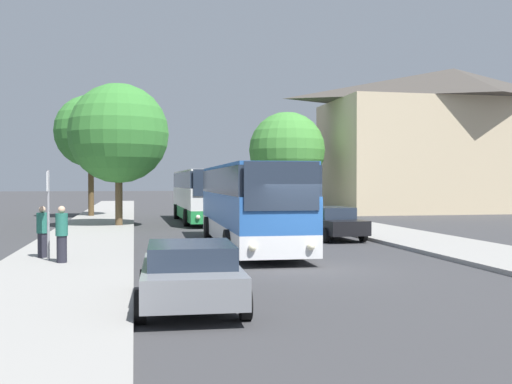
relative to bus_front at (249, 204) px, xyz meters
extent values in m
plane|color=#38383A|center=(0.58, -5.96, -1.71)|extent=(300.00, 300.00, 0.00)
cube|color=gray|center=(-6.42, -5.96, -1.64)|extent=(4.00, 120.00, 0.15)
cube|color=#C6B28E|center=(22.53, 24.04, 2.93)|extent=(21.44, 10.05, 9.29)
pyramid|color=#423D38|center=(22.53, 24.04, 9.08)|extent=(21.44, 10.05, 3.01)
cube|color=silver|center=(0.00, 0.02, -1.09)|extent=(2.81, 12.00, 0.70)
cube|color=#285BA8|center=(0.00, 0.02, -0.16)|extent=(2.81, 12.00, 1.14)
cube|color=#232D3D|center=(0.00, 0.02, 0.88)|extent=(2.83, 11.76, 0.95)
cube|color=#285BA8|center=(0.00, 0.02, 1.42)|extent=(2.76, 11.76, 0.12)
cube|color=#232D3D|center=(-0.15, -5.98, 0.73)|extent=(2.26, 0.12, 1.45)
sphere|color=#F4EAC1|center=(-1.03, -5.98, -1.05)|extent=(0.24, 0.24, 0.24)
sphere|color=#F4EAC1|center=(0.73, -6.02, -1.05)|extent=(0.24, 0.24, 0.24)
cylinder|color=black|center=(-1.35, -3.53, -1.21)|extent=(0.33, 1.01, 1.00)
cylinder|color=black|center=(1.17, -3.60, -1.21)|extent=(0.33, 1.01, 1.00)
cylinder|color=black|center=(-1.17, 3.63, -1.21)|extent=(0.33, 1.01, 1.00)
cylinder|color=black|center=(1.35, 3.56, -1.21)|extent=(0.33, 1.01, 1.00)
cube|color=#238942|center=(-0.21, 15.01, -1.09)|extent=(2.73, 11.75, 0.70)
cube|color=silver|center=(-0.21, 15.01, -0.13)|extent=(2.73, 11.75, 1.22)
cube|color=#232D3D|center=(-0.21, 15.01, 0.96)|extent=(2.75, 11.51, 0.95)
cube|color=silver|center=(-0.21, 15.01, 1.49)|extent=(2.68, 11.51, 0.12)
cube|color=#232D3D|center=(-0.13, 9.12, 0.81)|extent=(2.32, 0.09, 1.45)
sphere|color=#F4EAC1|center=(-1.03, 9.09, -1.05)|extent=(0.24, 0.24, 0.24)
sphere|color=#F4EAC1|center=(0.77, 9.11, -1.05)|extent=(0.24, 0.24, 0.24)
cylinder|color=black|center=(-1.45, 11.48, -1.21)|extent=(0.31, 1.00, 1.00)
cylinder|color=black|center=(1.13, 11.51, -1.21)|extent=(0.31, 1.00, 1.00)
cylinder|color=black|center=(-1.54, 18.51, -1.21)|extent=(0.31, 1.00, 1.00)
cylinder|color=black|center=(1.04, 18.54, -1.21)|extent=(0.31, 1.00, 1.00)
cube|color=slate|center=(-3.28, -10.81, -1.11)|extent=(2.10, 4.20, 0.59)
cube|color=#232D3D|center=(-3.29, -10.97, -0.60)|extent=(1.78, 2.21, 0.43)
cylinder|color=black|center=(-4.18, -9.49, -1.40)|extent=(0.23, 0.63, 0.62)
cylinder|color=black|center=(-2.27, -9.58, -1.40)|extent=(0.23, 0.63, 0.62)
cylinder|color=black|center=(-4.29, -12.04, -1.40)|extent=(0.23, 0.63, 0.62)
cylinder|color=black|center=(-2.38, -12.12, -1.40)|extent=(0.23, 0.63, 0.62)
cube|color=black|center=(4.29, 2.46, -1.09)|extent=(1.91, 4.50, 0.62)
cube|color=#232D3D|center=(4.28, 2.63, -0.53)|extent=(1.60, 2.37, 0.50)
cylinder|color=black|center=(5.20, 1.13, -1.40)|extent=(0.23, 0.63, 0.62)
cylinder|color=black|center=(3.50, 1.05, -1.40)|extent=(0.23, 0.63, 0.62)
cylinder|color=black|center=(5.08, 3.87, -1.40)|extent=(0.23, 0.63, 0.62)
cylinder|color=black|center=(3.37, 3.79, -1.40)|extent=(0.23, 0.63, 0.62)
cylinder|color=gray|center=(-6.98, -3.77, -0.17)|extent=(0.08, 0.08, 2.78)
cube|color=silver|center=(-6.98, -3.77, 0.87)|extent=(0.03, 0.45, 0.60)
cylinder|color=#23232D|center=(-6.53, -4.36, -1.16)|extent=(0.30, 0.30, 0.81)
cylinder|color=#236656|center=(-6.53, -4.36, -0.42)|extent=(0.36, 0.36, 0.67)
sphere|color=tan|center=(-6.53, -4.36, 0.03)|extent=(0.22, 0.22, 0.22)
cylinder|color=#23232D|center=(-7.27, -2.96, -1.17)|extent=(0.30, 0.30, 0.78)
cylinder|color=#236656|center=(-7.27, -2.96, -0.46)|extent=(0.36, 0.36, 0.65)
sphere|color=tan|center=(-7.27, -2.96, -0.02)|extent=(0.21, 0.21, 0.21)
cylinder|color=brown|center=(-5.23, 11.08, -0.05)|extent=(0.40, 0.40, 3.03)
sphere|color=#387F33|center=(-5.23, 11.08, 3.54)|extent=(5.53, 5.53, 5.53)
cylinder|color=#513D23|center=(-7.40, 20.95, 0.48)|extent=(0.40, 0.40, 4.08)
sphere|color=#387F33|center=(-7.40, 20.95, 4.44)|extent=(5.11, 5.11, 5.11)
cylinder|color=brown|center=(7.58, 23.33, -0.22)|extent=(0.40, 0.40, 2.67)
sphere|color=#428938|center=(7.58, 23.33, 3.39)|extent=(6.07, 6.07, 6.07)
camera|label=1|loc=(-4.40, -23.00, 0.86)|focal=42.00mm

